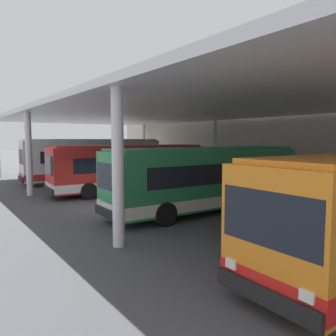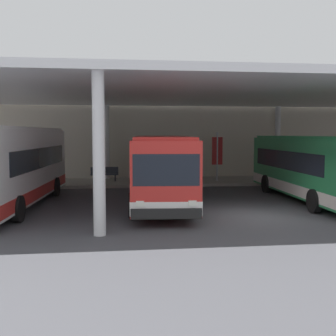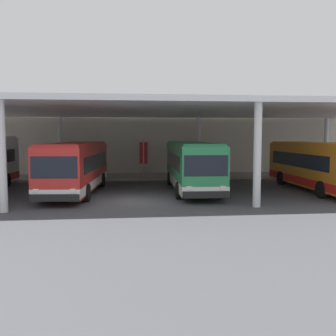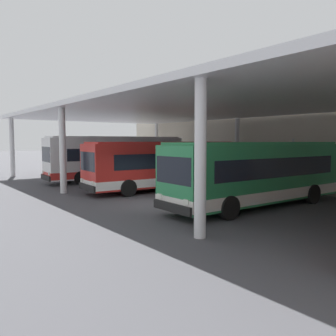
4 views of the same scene
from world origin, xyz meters
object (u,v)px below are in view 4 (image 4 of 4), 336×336
bus_second_bay (164,165)px  bus_middle_bay (258,173)px  bench_waiting (223,170)px  banner_sign (293,159)px  bus_nearest_bay (117,158)px  trash_bin (253,172)px

bus_second_bay → bus_middle_bay: (7.40, 0.22, 0.00)m
bench_waiting → banner_sign: 7.51m
bus_second_bay → bus_nearest_bay: bearing=178.0°
trash_bin → banner_sign: (4.27, -1.16, 1.30)m
bus_second_bay → bus_middle_bay: size_ratio=1.01×
bus_second_bay → banner_sign: (4.57, 7.66, 0.32)m
bench_waiting → bus_second_bay: bearing=-72.0°
bench_waiting → trash_bin: bearing=5.3°
bus_middle_bay → banner_sign: (-2.83, 7.45, 0.32)m
bus_middle_bay → trash_bin: bus_middle_bay is taller
bus_nearest_bay → trash_bin: (6.97, 8.59, -1.16)m
bench_waiting → bus_nearest_bay: bearing=-115.1°
bus_second_bay → trash_bin: size_ratio=10.91×
banner_sign → bus_second_bay: bearing=-120.8°
bus_middle_bay → bus_nearest_bay: bearing=179.9°
trash_bin → bus_nearest_bay: bearing=-129.0°
bus_second_bay → trash_bin: 8.88m
bus_nearest_bay → bus_second_bay: 6.68m
bus_nearest_bay → bus_second_bay: bearing=-2.0°
bus_middle_bay → banner_sign: banner_sign is taller
bus_middle_bay → bench_waiting: size_ratio=5.89×
trash_bin → banner_sign: bearing=-15.2°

